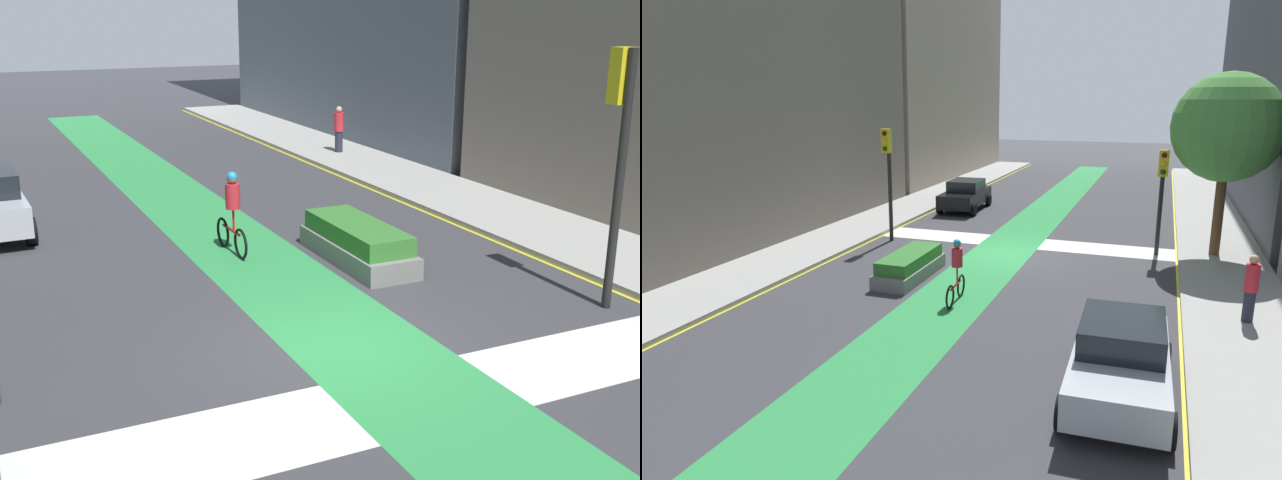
{
  "view_description": "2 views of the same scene",
  "coord_description": "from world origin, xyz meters",
  "views": [
    {
      "loc": [
        -5.2,
        -10.44,
        5.27
      ],
      "look_at": [
        0.66,
        2.0,
        1.17
      ],
      "focal_mm": 44.36,
      "sensor_mm": 36.0,
      "label": 1
    },
    {
      "loc": [
        -5.2,
        20.1,
        5.76
      ],
      "look_at": [
        0.76,
        3.26,
        1.29
      ],
      "focal_mm": 31.81,
      "sensor_mm": 36.0,
      "label": 2
    }
  ],
  "objects": [
    {
      "name": "curb_stripe_right",
      "position": [
        6.0,
        0.0,
        0.01
      ],
      "size": [
        0.16,
        60.0,
        0.01
      ],
      "primitive_type": "cube",
      "color": "yellow",
      "rests_on": "ground_plane"
    },
    {
      "name": "crosswalk_band",
      "position": [
        0.0,
        -2.0,
        0.0
      ],
      "size": [
        12.0,
        1.8,
        0.01
      ],
      "primitive_type": "cube",
      "color": "silver",
      "rests_on": "ground_plane"
    },
    {
      "name": "pedestrian_sidewalk_right_a",
      "position": [
        7.54,
        14.99,
        0.99
      ],
      "size": [
        0.34,
        0.34,
        1.65
      ],
      "color": "#262638",
      "rests_on": "sidewalk_right"
    },
    {
      "name": "median_planter",
      "position": [
        2.39,
        3.8,
        0.4
      ],
      "size": [
        1.2,
        3.39,
        0.85
      ],
      "color": "slate",
      "rests_on": "ground_plane"
    },
    {
      "name": "bike_lane_paint",
      "position": [
        0.39,
        0.0,
        0.0
      ],
      "size": [
        2.4,
        60.0,
        0.01
      ],
      "primitive_type": "cube",
      "color": "#2D8C47",
      "rests_on": "ground_plane"
    },
    {
      "name": "traffic_signal_near_right",
      "position": [
        5.22,
        -0.41,
        3.21
      ],
      "size": [
        0.35,
        0.52,
        4.6
      ],
      "color": "black",
      "rests_on": "ground_plane"
    },
    {
      "name": "cyclist_in_lane",
      "position": [
        0.16,
        5.43,
        0.97
      ],
      "size": [
        0.32,
        1.73,
        1.86
      ],
      "color": "black",
      "rests_on": "ground_plane"
    },
    {
      "name": "ground_plane",
      "position": [
        0.0,
        0.0,
        0.0
      ],
      "size": [
        120.0,
        120.0,
        0.0
      ],
      "primitive_type": "plane",
      "color": "#38383D"
    }
  ]
}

